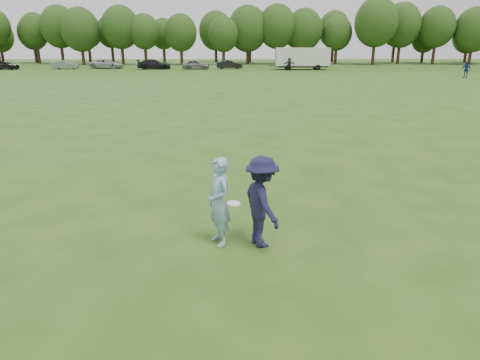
{
  "coord_description": "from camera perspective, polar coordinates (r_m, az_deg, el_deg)",
  "views": [
    {
      "loc": [
        0.87,
        -8.56,
        4.1
      ],
      "look_at": [
        0.93,
        0.68,
        1.1
      ],
      "focal_mm": 32.0,
      "sensor_mm": 36.0,
      "label": 1
    }
  ],
  "objects": [
    {
      "name": "treeline",
      "position": [
        85.51,
        0.99,
        19.44
      ],
      "size": [
        130.35,
        18.39,
        11.74
      ],
      "color": "#332114",
      "rests_on": "ground"
    },
    {
      "name": "car_b",
      "position": [
        73.72,
        -22.31,
        14.03
      ],
      "size": [
        3.98,
        1.44,
        1.31
      ],
      "primitive_type": "imported",
      "rotation": [
        0.0,
        0.0,
        1.56
      ],
      "color": "slate",
      "rests_on": "ground"
    },
    {
      "name": "defender",
      "position": [
        8.79,
        2.93,
        -2.92
      ],
      "size": [
        1.13,
        1.43,
        1.93
      ],
      "primitive_type": "imported",
      "rotation": [
        0.0,
        0.0,
        1.95
      ],
      "color": "#1A1A39",
      "rests_on": "ground"
    },
    {
      "name": "car_d",
      "position": [
        69.44,
        -11.4,
        14.88
      ],
      "size": [
        5.29,
        2.65,
        1.48
      ],
      "primitive_type": "imported",
      "rotation": [
        0.0,
        0.0,
        1.69
      ],
      "color": "black",
      "rests_on": "ground"
    },
    {
      "name": "thrower",
      "position": [
        8.88,
        -2.81,
        -2.92
      ],
      "size": [
        0.72,
        0.81,
        1.87
      ],
      "primitive_type": "imported",
      "rotation": [
        0.0,
        0.0,
        -1.07
      ],
      "color": "#81AAC8",
      "rests_on": "ground"
    },
    {
      "name": "player_far_d",
      "position": [
        65.5,
        6.59,
        15.1
      ],
      "size": [
        1.77,
        0.82,
        1.83
      ],
      "primitive_type": "imported",
      "rotation": [
        0.0,
        0.0,
        -0.17
      ],
      "color": "#272727",
      "rests_on": "ground"
    },
    {
      "name": "ground",
      "position": [
        9.53,
        -5.6,
        -7.58
      ],
      "size": [
        200.0,
        200.0,
        0.0
      ],
      "primitive_type": "plane",
      "color": "#234D15",
      "rests_on": "ground"
    },
    {
      "name": "car_e",
      "position": [
        68.0,
        -5.93,
        15.05
      ],
      "size": [
        4.29,
        1.97,
        1.43
      ],
      "primitive_type": "imported",
      "rotation": [
        0.0,
        0.0,
        1.64
      ],
      "color": "slate",
      "rests_on": "ground"
    },
    {
      "name": "cargo_trailer",
      "position": [
        67.83,
        8.31,
        15.86
      ],
      "size": [
        9.0,
        2.75,
        3.2
      ],
      "color": "silver",
      "rests_on": "ground"
    },
    {
      "name": "field_cone",
      "position": [
        62.76,
        21.91,
        13.14
      ],
      "size": [
        0.28,
        0.28,
        0.3
      ],
      "primitive_type": "cone",
      "color": "#F54E0C",
      "rests_on": "ground"
    },
    {
      "name": "car_a",
      "position": [
        75.96,
        -28.83,
        13.27
      ],
      "size": [
        4.02,
        1.78,
        1.35
      ],
      "primitive_type": "imported",
      "rotation": [
        0.0,
        0.0,
        1.52
      ],
      "color": "black",
      "rests_on": "ground"
    },
    {
      "name": "car_f",
      "position": [
        68.98,
        -1.43,
        15.14
      ],
      "size": [
        4.14,
        1.8,
        1.32
      ],
      "primitive_type": "imported",
      "rotation": [
        0.0,
        0.0,
        1.67
      ],
      "color": "black",
      "rests_on": "ground"
    },
    {
      "name": "disc_in_play",
      "position": [
        8.59,
        -0.85,
        -3.16
      ],
      "size": [
        0.32,
        0.32,
        0.05
      ],
      "color": "white",
      "rests_on": "ground"
    },
    {
      "name": "car_c",
      "position": [
        72.95,
        -17.33,
        14.57
      ],
      "size": [
        5.44,
        2.83,
        1.46
      ],
      "primitive_type": "imported",
      "rotation": [
        0.0,
        0.0,
        1.49
      ],
      "color": "#AAA9AE",
      "rests_on": "ground"
    },
    {
      "name": "player_far_b",
      "position": [
        58.07,
        27.92,
        12.87
      ],
      "size": [
        1.09,
        1.12,
        1.88
      ],
      "primitive_type": "imported",
      "rotation": [
        0.0,
        0.0,
        -0.82
      ],
      "color": "navy",
      "rests_on": "ground"
    }
  ]
}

